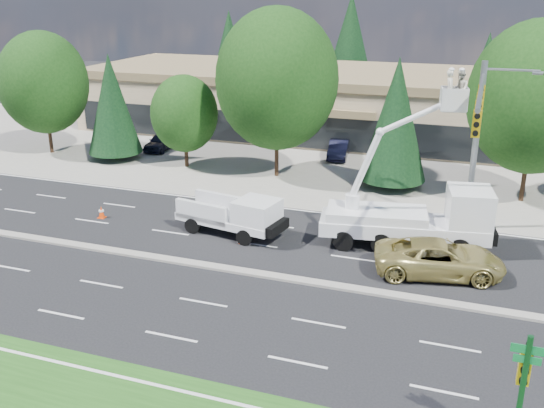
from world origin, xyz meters
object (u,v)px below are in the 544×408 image
at_px(utility_pickup, 235,219).
at_px(minivan, 439,258).
at_px(signal_mast, 478,128).
at_px(bucket_truck, 418,211).
at_px(street_sign_pole, 522,385).

relative_size(utility_pickup, minivan, 1.01).
bearing_deg(minivan, signal_mast, -25.11).
height_order(utility_pickup, minivan, utility_pickup).
height_order(signal_mast, bucket_truck, signal_mast).
xyz_separation_m(signal_mast, street_sign_pole, (1.97, -15.45, -3.61)).
distance_m(signal_mast, street_sign_pole, 15.99).
relative_size(signal_mast, street_sign_pole, 2.54).
bearing_deg(utility_pickup, minivan, 3.09).
xyz_separation_m(signal_mast, bucket_truck, (-2.37, -1.31, -4.16)).
xyz_separation_m(signal_mast, utility_pickup, (-11.62, -2.92, -5.17)).
bearing_deg(utility_pickup, street_sign_pole, -32.48).
relative_size(signal_mast, minivan, 1.74).
xyz_separation_m(utility_pickup, bucket_truck, (9.25, 1.61, 1.01)).
distance_m(signal_mast, utility_pickup, 13.05).
relative_size(street_sign_pole, utility_pickup, 0.68).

